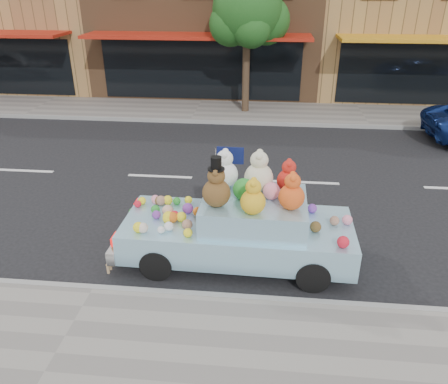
# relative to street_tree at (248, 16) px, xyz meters

# --- Properties ---
(ground) EXTENTS (120.00, 120.00, 0.00)m
(ground) POSITION_rel_street_tree_xyz_m (-2.03, -6.55, -3.69)
(ground) COLOR black
(ground) RESTS_ON ground
(near_sidewalk) EXTENTS (60.00, 3.00, 0.12)m
(near_sidewalk) POSITION_rel_street_tree_xyz_m (-2.03, -13.05, -3.63)
(near_sidewalk) COLOR gray
(near_sidewalk) RESTS_ON ground
(far_sidewalk) EXTENTS (60.00, 3.00, 0.12)m
(far_sidewalk) POSITION_rel_street_tree_xyz_m (-2.03, -0.05, -3.63)
(far_sidewalk) COLOR gray
(far_sidewalk) RESTS_ON ground
(near_kerb) EXTENTS (60.00, 0.12, 0.13)m
(near_kerb) POSITION_rel_street_tree_xyz_m (-2.03, -11.55, -3.63)
(near_kerb) COLOR gray
(near_kerb) RESTS_ON ground
(far_kerb) EXTENTS (60.00, 0.12, 0.13)m
(far_kerb) POSITION_rel_street_tree_xyz_m (-2.03, -1.55, -3.63)
(far_kerb) COLOR gray
(far_kerb) RESTS_ON ground
(storefront_left) EXTENTS (10.00, 9.80, 7.30)m
(storefront_left) POSITION_rel_street_tree_xyz_m (-12.03, 5.42, -0.05)
(storefront_left) COLOR #A47B44
(storefront_left) RESTS_ON ground
(storefront_mid) EXTENTS (10.00, 9.80, 7.30)m
(storefront_mid) POSITION_rel_street_tree_xyz_m (-2.03, 5.42, -0.05)
(storefront_mid) COLOR brown
(storefront_mid) RESTS_ON ground
(storefront_right) EXTENTS (10.00, 9.80, 7.30)m
(storefront_right) POSITION_rel_street_tree_xyz_m (7.97, 5.42, -0.05)
(storefront_right) COLOR #A47B44
(storefront_right) RESTS_ON ground
(street_tree) EXTENTS (3.00, 2.70, 5.22)m
(street_tree) POSITION_rel_street_tree_xyz_m (0.00, 0.00, 0.00)
(street_tree) COLOR #38281C
(street_tree) RESTS_ON ground
(art_car) EXTENTS (4.52, 1.85, 2.28)m
(art_car) POSITION_rel_street_tree_xyz_m (0.43, -10.28, -2.89)
(art_car) COLOR black
(art_car) RESTS_ON ground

